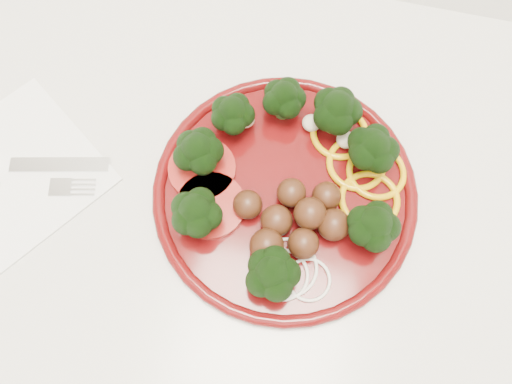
# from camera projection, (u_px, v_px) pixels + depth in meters

# --- Properties ---
(counter) EXTENTS (2.40, 0.60, 0.90)m
(counter) POSITION_uv_depth(u_px,v_px,m) (176.00, 252.00, 0.99)
(counter) COLOR silver
(counter) RESTS_ON ground
(plate) EXTENTS (0.29, 0.29, 0.07)m
(plate) POSITION_uv_depth(u_px,v_px,m) (289.00, 184.00, 0.53)
(plate) COLOR #4A0809
(plate) RESTS_ON counter
(napkin) EXTENTS (0.25, 0.25, 0.00)m
(napkin) POSITION_uv_depth(u_px,v_px,m) (12.00, 174.00, 0.56)
(napkin) COLOR white
(napkin) RESTS_ON counter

